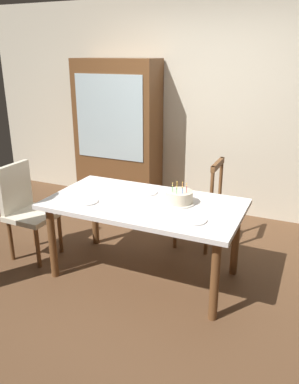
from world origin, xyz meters
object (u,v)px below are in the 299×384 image
at_px(china_cabinet, 118,134).
at_px(plate_near_guest, 193,220).
at_px(plate_near_celebrant, 86,201).
at_px(chair_upholstered, 26,206).
at_px(dining_table, 144,211).
at_px(birthday_cake, 179,197).
at_px(plate_far_side, 145,192).
at_px(chair_spindle_back, 199,205).

bearing_deg(china_cabinet, plate_near_guest, -47.56).
relative_size(plate_near_celebrant, chair_upholstered, 0.23).
distance_m(plate_near_celebrant, chair_upholstered, 0.80).
bearing_deg(dining_table, plate_near_celebrant, -156.09).
bearing_deg(birthday_cake, china_cabinet, 133.62).
bearing_deg(plate_near_guest, plate_far_side, 145.14).
bearing_deg(chair_upholstered, plate_near_guest, -2.75).
height_order(plate_far_side, china_cabinet, china_cabinet).
relative_size(plate_near_guest, china_cabinet, 0.12).
bearing_deg(birthday_cake, plate_near_celebrant, -157.98).
bearing_deg(plate_near_celebrant, plate_far_side, 47.29).
bearing_deg(dining_table, plate_far_side, 112.30).
distance_m(plate_near_celebrant, china_cabinet, 1.89).
distance_m(plate_near_guest, chair_spindle_back, 1.06).
xyz_separation_m(chair_spindle_back, china_cabinet, (-1.37, 0.77, 0.49)).
distance_m(chair_spindle_back, china_cabinet, 1.65).
relative_size(plate_near_celebrant, plate_far_side, 1.00).
bearing_deg(plate_far_side, chair_upholstered, -163.99).
height_order(plate_near_celebrant, chair_upholstered, chair_upholstered).
bearing_deg(plate_near_guest, china_cabinet, 132.44).
height_order(birthday_cake, plate_near_guest, birthday_cake).
relative_size(birthday_cake, china_cabinet, 0.15).
height_order(birthday_cake, china_cabinet, china_cabinet).
relative_size(birthday_cake, chair_spindle_back, 0.29).
height_order(plate_near_celebrant, plate_far_side, same).
bearing_deg(chair_spindle_back, birthday_cake, -88.65).
xyz_separation_m(plate_far_side, chair_spindle_back, (0.36, 0.57, -0.28)).
height_order(plate_near_guest, china_cabinet, china_cabinet).
height_order(dining_table, plate_far_side, plate_far_side).
relative_size(birthday_cake, plate_near_celebrant, 1.27).
bearing_deg(plate_near_celebrant, chair_upholstered, 173.79).
bearing_deg(china_cabinet, plate_near_celebrant, -70.28).
relative_size(dining_table, plate_near_guest, 7.76).
bearing_deg(chair_upholstered, birthday_cake, 8.26).
bearing_deg(plate_near_guest, chair_spindle_back, 103.63).
height_order(plate_far_side, plate_near_guest, same).
height_order(chair_upholstered, china_cabinet, china_cabinet).
relative_size(dining_table, plate_near_celebrant, 7.76).
height_order(plate_near_guest, chair_spindle_back, chair_spindle_back).
xyz_separation_m(plate_near_celebrant, chair_spindle_back, (0.74, 0.99, -0.28)).
bearing_deg(birthday_cake, chair_upholstered, -171.74).
height_order(plate_near_celebrant, plate_near_guest, same).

